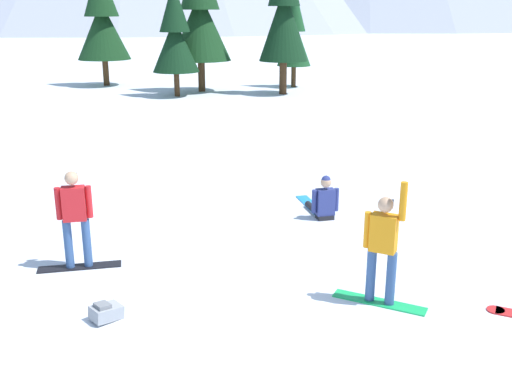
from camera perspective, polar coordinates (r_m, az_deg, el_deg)
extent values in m
plane|color=silver|center=(9.30, -6.25, -11.99)|extent=(800.00, 800.00, 0.00)
cube|color=#19B259|center=(9.90, 11.67, -10.27)|extent=(1.41, 1.04, 0.02)
cylinder|color=#335184|center=(9.74, 10.92, -7.76)|extent=(0.15, 0.15, 0.87)
cylinder|color=#335184|center=(9.67, 12.75, -8.07)|extent=(0.15, 0.15, 0.87)
cube|color=orange|center=(9.42, 12.11, -3.85)|extent=(0.47, 0.42, 0.60)
cylinder|color=orange|center=(9.48, 10.59, -3.55)|extent=(0.11, 0.11, 0.58)
cylinder|color=orange|center=(9.19, 13.88, -0.88)|extent=(0.11, 0.11, 0.60)
sphere|color=tan|center=(9.27, 12.28, -1.19)|extent=(0.24, 0.24, 0.24)
cube|color=black|center=(9.40, 12.51, -0.89)|extent=(0.16, 0.12, 0.08)
cube|color=black|center=(11.39, -16.47, -6.87)|extent=(1.49, 0.43, 0.02)
cylinder|color=#335184|center=(11.23, -17.48, -4.77)|extent=(0.15, 0.15, 0.89)
cylinder|color=#335184|center=(11.20, -15.85, -4.68)|extent=(0.15, 0.15, 0.89)
cube|color=red|center=(10.96, -17.01, -1.06)|extent=(0.42, 0.28, 0.61)
cylinder|color=red|center=(10.99, -18.36, -1.06)|extent=(0.11, 0.11, 0.58)
cylinder|color=red|center=(10.94, -15.66, -0.90)|extent=(0.11, 0.11, 0.58)
sphere|color=tan|center=(10.83, -17.22, 1.28)|extent=(0.24, 0.24, 0.24)
cube|color=black|center=(10.97, -17.16, 1.53)|extent=(0.17, 0.06, 0.08)
cube|color=black|center=(13.43, 6.58, -2.35)|extent=(0.40, 0.33, 0.10)
cylinder|color=black|center=(13.83, 5.48, -1.62)|extent=(0.25, 0.81, 0.14)
cylinder|color=black|center=(13.90, 6.26, -1.55)|extent=(0.25, 0.81, 0.14)
cube|color=#1E8CD8|center=(14.24, 5.33, -1.32)|extent=(0.50, 1.62, 0.02)
cube|color=navy|center=(13.32, 6.63, -0.95)|extent=(0.43, 0.29, 0.59)
cylinder|color=navy|center=(13.22, 5.58, -0.89)|extent=(0.11, 0.11, 0.52)
cylinder|color=navy|center=(13.40, 7.68, -0.72)|extent=(0.11, 0.11, 0.52)
sphere|color=tan|center=(13.19, 6.70, 0.93)|extent=(0.24, 0.24, 0.24)
sphere|color=navy|center=(13.17, 6.70, 1.14)|extent=(0.20, 0.20, 0.20)
cylinder|color=red|center=(10.19, 21.92, -10.42)|extent=(0.37, 0.37, 0.02)
cube|color=gray|center=(9.46, -14.11, -11.09)|extent=(0.56, 0.53, 0.24)
cube|color=slate|center=(9.38, -14.47, -10.45)|extent=(0.30, 0.30, 0.08)
cylinder|color=black|center=(9.57, -12.83, -10.79)|extent=(0.11, 0.08, 0.02)
cylinder|color=#472D19|center=(36.02, 3.60, 10.97)|extent=(0.28, 0.28, 1.24)
cone|color=#194723|center=(35.86, 3.66, 14.05)|extent=(1.98, 1.98, 2.64)
cone|color=#194723|center=(35.81, 3.72, 17.00)|extent=(1.29, 1.29, 2.42)
cylinder|color=#472D19|center=(34.12, -5.22, 10.98)|extent=(0.39, 0.39, 1.71)
cone|color=#143819|center=(33.93, -5.34, 15.47)|extent=(3.33, 3.33, 3.64)
cylinder|color=#472D19|center=(32.31, -7.57, 10.18)|extent=(0.29, 0.29, 1.29)
cone|color=black|center=(32.13, -7.71, 13.74)|extent=(2.44, 2.44, 2.74)
cone|color=black|center=(32.07, -7.86, 17.16)|extent=(1.58, 1.58, 2.51)
cylinder|color=#472D19|center=(32.91, 2.60, 10.86)|extent=(0.40, 0.40, 1.78)
cone|color=black|center=(32.72, 2.66, 15.72)|extent=(2.61, 2.61, 3.79)
cylinder|color=#472D19|center=(37.67, -14.15, 11.01)|extent=(0.35, 0.35, 1.56)
cone|color=#143819|center=(37.50, -14.42, 14.71)|extent=(3.11, 3.11, 3.32)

